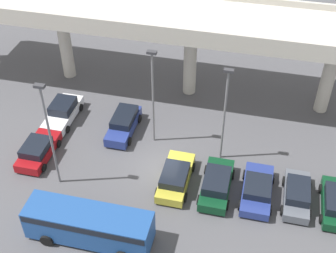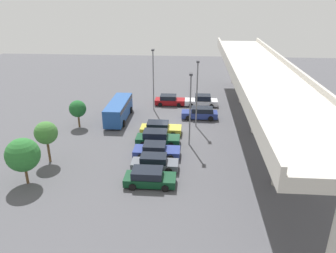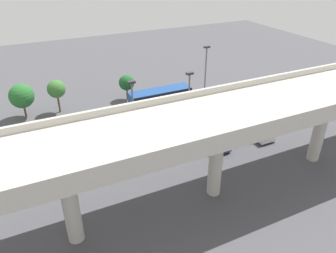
# 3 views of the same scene
# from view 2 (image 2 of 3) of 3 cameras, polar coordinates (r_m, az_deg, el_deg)

# --- Properties ---
(ground_plane) EXTENTS (99.50, 99.50, 0.00)m
(ground_plane) POSITION_cam_2_polar(r_m,az_deg,el_deg) (40.25, 0.73, -0.56)
(ground_plane) COLOR #4C4C51
(highway_overpass) EXTENTS (47.56, 7.02, 8.16)m
(highway_overpass) POSITION_cam_2_polar(r_m,az_deg,el_deg) (38.83, 15.97, 8.19)
(highway_overpass) COLOR #BCB7AD
(highway_overpass) RESTS_ON ground_plane
(parked_car_0) EXTENTS (2.20, 4.42, 1.49)m
(parked_car_0) POSITION_cam_2_polar(r_m,az_deg,el_deg) (49.01, 0.26, 4.60)
(parked_car_0) COLOR maroon
(parked_car_0) RESTS_ON ground_plane
(parked_car_1) EXTENTS (2.04, 4.73, 1.55)m
(parked_car_1) POSITION_cam_2_polar(r_m,az_deg,el_deg) (43.75, 5.62, 2.33)
(parked_car_1) COLOR navy
(parked_car_1) RESTS_ON ground_plane
(parked_car_2) EXTENTS (2.21, 4.84, 1.46)m
(parked_car_2) POSITION_cam_2_polar(r_m,az_deg,el_deg) (38.91, -1.39, -0.29)
(parked_car_2) COLOR gold
(parked_car_2) RESTS_ON ground_plane
(parked_car_3) EXTENTS (2.19, 4.82, 1.61)m
(parked_car_3) POSITION_cam_2_polar(r_m,az_deg,el_deg) (36.17, -1.91, -2.00)
(parked_car_3) COLOR #0C381E
(parked_car_3) RESTS_ON ground_plane
(parked_car_4) EXTENTS (2.26, 4.76, 1.41)m
(parked_car_4) POSITION_cam_2_polar(r_m,az_deg,el_deg) (33.64, -2.07, -4.17)
(parked_car_4) COLOR navy
(parked_car_4) RESTS_ON ground_plane
(parked_car_5) EXTENTS (1.98, 4.44, 1.49)m
(parked_car_5) POSITION_cam_2_polar(r_m,az_deg,el_deg) (31.22, -2.37, -6.33)
(parked_car_5) COLOR #515660
(parked_car_5) RESTS_ON ground_plane
(parked_car_6) EXTENTS (2.20, 4.49, 1.50)m
(parked_car_6) POSITION_cam_2_polar(r_m,az_deg,el_deg) (28.93, -3.29, -8.85)
(parked_car_6) COLOR #0C381E
(parked_car_6) RESTS_ON ground_plane
(parked_car_7) EXTENTS (2.17, 4.82, 1.63)m
(parked_car_7) POSITION_cam_2_polar(r_m,az_deg,el_deg) (48.90, 5.88, 4.48)
(parked_car_7) COLOR silver
(parked_car_7) RESTS_ON ground_plane
(shuttle_bus) EXTENTS (8.09, 2.55, 2.47)m
(shuttle_bus) POSITION_cam_2_polar(r_m,az_deg,el_deg) (43.51, -8.60, 3.08)
(shuttle_bus) COLOR #1E478C
(shuttle_bus) RESTS_ON ground_plane
(lamp_post_near_aisle) EXTENTS (0.70, 0.35, 8.25)m
(lamp_post_near_aisle) POSITION_cam_2_polar(r_m,az_deg,el_deg) (39.92, 5.08, 6.50)
(lamp_post_near_aisle) COLOR slate
(lamp_post_near_aisle) RESTS_ON ground_plane
(lamp_post_mid_lot) EXTENTS (0.70, 0.35, 8.62)m
(lamp_post_mid_lot) POSITION_cam_2_polar(r_m,az_deg,el_deg) (45.56, -2.58, 8.82)
(lamp_post_mid_lot) COLOR slate
(lamp_post_mid_lot) RESTS_ON ground_plane
(lamp_post_by_overpass) EXTENTS (0.70, 0.35, 8.05)m
(lamp_post_by_overpass) POSITION_cam_2_polar(r_m,az_deg,el_deg) (34.72, 3.90, 3.89)
(lamp_post_by_overpass) COLOR slate
(lamp_post_by_overpass) RESTS_ON ground_plane
(tree_front_left) EXTENTS (2.09, 2.09, 3.45)m
(tree_front_left) POSITION_cam_2_polar(r_m,az_deg,el_deg) (41.75, -15.46, 2.98)
(tree_front_left) COLOR brown
(tree_front_left) RESTS_ON ground_plane
(tree_front_centre) EXTENTS (2.23, 2.23, 4.24)m
(tree_front_centre) POSITION_cam_2_polar(r_m,az_deg,el_deg) (33.68, -20.48, -1.07)
(tree_front_centre) COLOR brown
(tree_front_centre) RESTS_ON ground_plane
(tree_front_right) EXTENTS (2.93, 2.93, 4.28)m
(tree_front_right) POSITION_cam_2_polar(r_m,az_deg,el_deg) (30.71, -23.97, -4.54)
(tree_front_right) COLOR brown
(tree_front_right) RESTS_ON ground_plane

